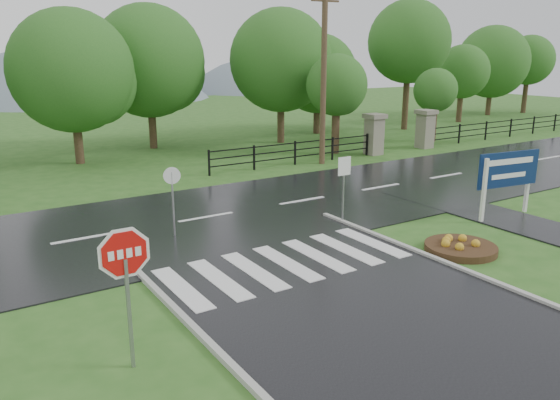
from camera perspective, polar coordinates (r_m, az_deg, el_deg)
ground at (r=11.22m, az=15.36°, el=-14.61°), size 120.00×120.00×0.00m
main_road at (r=18.77m, az=-7.74°, el=-1.92°), size 90.00×8.00×0.04m
walkway at (r=19.80m, az=23.44°, el=-2.17°), size 2.20×11.00×0.04m
crosswalk at (r=14.61m, az=0.69°, el=-6.57°), size 6.50×2.80×0.02m
pillar_west at (r=30.60m, az=9.81°, el=6.88°), size 1.00×1.00×2.24m
pillar_east at (r=33.41m, az=14.94°, el=7.28°), size 1.00×1.00×2.24m
fence_west at (r=27.44m, az=1.59°, el=5.20°), size 9.58×0.08×1.20m
fence_east at (r=41.97m, az=24.99°, el=7.29°), size 20.58×0.08×1.20m
hills at (r=75.16m, az=-22.96°, el=-2.30°), size 102.00×48.00×48.00m
treeline at (r=31.96m, az=-16.87°, el=4.66°), size 83.20×5.20×10.00m
stop_sign at (r=9.75m, az=-15.85°, el=-6.68°), size 1.24×0.06×2.80m
estate_billboard at (r=19.91m, az=22.75°, el=2.66°), size 2.58×0.44×2.28m
flower_bed at (r=16.35m, az=18.36°, el=-4.63°), size 2.01×2.01×0.40m
reg_sign_small at (r=17.82m, az=6.70°, el=2.42°), size 0.50×0.06×2.23m
reg_sign_round at (r=16.61m, az=-11.15°, el=0.67°), size 0.50×0.17×2.20m
utility_pole_east at (r=27.41m, az=4.57°, el=12.70°), size 1.51×0.28×8.49m
entrance_tree_left at (r=30.50m, az=5.95°, el=11.81°), size 3.35×3.35×5.43m
entrance_tree_right at (r=35.94m, az=15.94°, el=10.92°), size 2.70×2.70×4.56m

